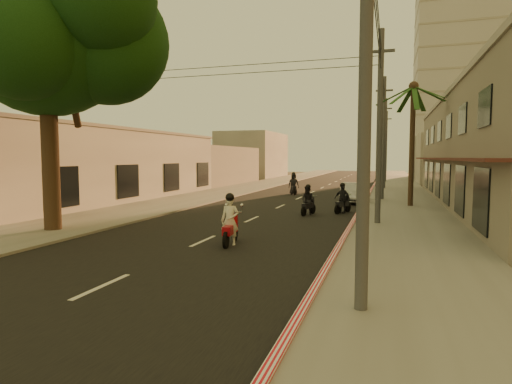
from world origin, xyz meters
TOP-DOWN VIEW (x-y plane):
  - ground at (0.00, 0.00)m, footprint 160.00×160.00m
  - road at (0.00, 20.00)m, footprint 10.00×140.00m
  - sidewalk_right at (7.50, 20.00)m, footprint 5.00×140.00m
  - sidewalk_left at (-7.50, 20.00)m, footprint 5.00×140.00m
  - curb_stripe at (5.10, 15.00)m, footprint 0.20×60.00m
  - shophouse_row at (13.95, 18.00)m, footprint 8.80×34.20m
  - left_building at (-13.98, 14.00)m, footprint 8.20×24.20m
  - distant_tower at (16.00, 56.00)m, footprint 12.10×12.10m
  - broadleaf_tree at (-6.61, 2.14)m, footprint 9.60×8.70m
  - palm_tree at (8.00, 16.00)m, footprint 5.00×5.00m
  - utility_poles at (6.20, 20.00)m, footprint 1.20×48.26m
  - filler_right at (14.00, 45.00)m, footprint 8.00×14.00m
  - filler_left_near at (-14.00, 34.00)m, footprint 8.00×14.00m
  - filler_left_far at (-14.00, 52.00)m, footprint 8.00×14.00m
  - scooter_red at (1.22, 1.67)m, footprint 0.82×1.94m
  - scooter_mid_a at (2.45, 10.50)m, footprint 1.09×1.73m
  - scooter_mid_b at (4.17, 11.86)m, footprint 1.26×1.70m
  - scooter_far_a at (-1.10, 23.00)m, footprint 1.29×1.87m
  - parked_car at (4.14, 17.95)m, footprint 2.05×4.42m

SIDE VIEW (x-z plane):
  - ground at x=0.00m, z-range 0.00..0.00m
  - road at x=0.00m, z-range 0.00..0.02m
  - sidewalk_right at x=7.50m, z-range 0.00..0.12m
  - sidewalk_left at x=-7.50m, z-range 0.00..0.12m
  - curb_stripe at x=5.10m, z-range 0.00..0.20m
  - parked_car at x=4.14m, z-range 0.00..1.39m
  - scooter_mid_a at x=2.45m, z-range -0.08..1.65m
  - scooter_mid_b at x=4.17m, z-range -0.08..1.69m
  - scooter_red at x=1.22m, z-range -0.12..1.79m
  - scooter_far_a at x=-1.10m, z-range -0.09..1.85m
  - filler_left_near at x=-14.00m, z-range 0.00..4.40m
  - left_building at x=-13.98m, z-range 0.00..5.20m
  - filler_right at x=14.00m, z-range 0.00..6.00m
  - filler_left_far at x=-14.00m, z-range 0.00..7.00m
  - shophouse_row at x=13.95m, z-range 0.00..7.30m
  - utility_poles at x=6.20m, z-range 2.04..11.04m
  - palm_tree at x=8.00m, z-range 3.05..11.25m
  - broadleaf_tree at x=-6.61m, z-range 2.43..14.53m
  - distant_tower at x=16.00m, z-range 0.00..28.00m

